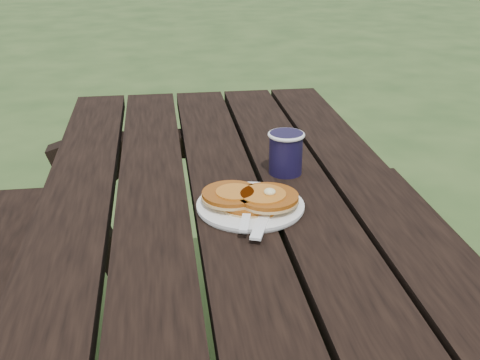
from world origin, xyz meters
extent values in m
cube|color=black|center=(0.00, 0.00, 0.73)|extent=(0.75, 1.80, 0.04)
cylinder|color=white|center=(0.03, 0.06, 0.76)|extent=(0.20, 0.20, 0.01)
cylinder|color=#9B4C11|center=(0.03, 0.06, 0.77)|extent=(0.11, 0.11, 0.01)
cylinder|color=#9B4C11|center=(0.00, 0.07, 0.78)|extent=(0.11, 0.11, 0.01)
cylinder|color=#9B4C11|center=(0.07, 0.05, 0.78)|extent=(0.12, 0.12, 0.01)
cylinder|color=#A95D18|center=(0.06, 0.05, 0.79)|extent=(0.09, 0.09, 0.00)
ellipsoid|color=#F4E59E|center=(0.07, 0.05, 0.79)|extent=(0.02, 0.02, 0.01)
cube|color=white|center=(0.05, 0.01, 0.76)|extent=(0.08, 0.18, 0.00)
cylinder|color=black|center=(0.14, 0.22, 0.80)|extent=(0.07, 0.07, 0.09)
torus|color=white|center=(0.14, 0.22, 0.84)|extent=(0.08, 0.08, 0.01)
cylinder|color=black|center=(0.14, 0.22, 0.84)|extent=(0.06, 0.06, 0.01)
camera|label=1|loc=(-0.13, -0.96, 1.27)|focal=45.00mm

